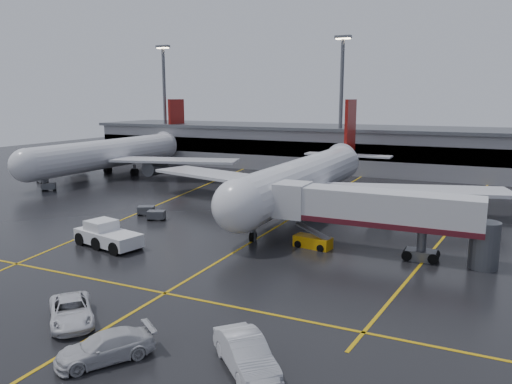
% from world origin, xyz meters
% --- Properties ---
extents(ground, '(220.00, 220.00, 0.00)m').
position_xyz_m(ground, '(0.00, 0.00, 0.00)').
color(ground, black).
rests_on(ground, ground).
extents(apron_line_centre, '(0.25, 90.00, 0.02)m').
position_xyz_m(apron_line_centre, '(0.00, 0.00, 0.01)').
color(apron_line_centre, gold).
rests_on(apron_line_centre, ground).
extents(apron_line_stop, '(60.00, 0.25, 0.02)m').
position_xyz_m(apron_line_stop, '(0.00, -22.00, 0.01)').
color(apron_line_stop, gold).
rests_on(apron_line_stop, ground).
extents(apron_line_left, '(9.99, 69.35, 0.02)m').
position_xyz_m(apron_line_left, '(-20.00, 10.00, 0.01)').
color(apron_line_left, gold).
rests_on(apron_line_left, ground).
extents(apron_line_right, '(7.57, 69.64, 0.02)m').
position_xyz_m(apron_line_right, '(18.00, 10.00, 0.01)').
color(apron_line_right, gold).
rests_on(apron_line_right, ground).
extents(terminal, '(122.00, 19.00, 8.60)m').
position_xyz_m(terminal, '(0.00, 47.93, 4.32)').
color(terminal, gray).
rests_on(terminal, ground).
extents(light_mast_left, '(3.00, 1.20, 25.45)m').
position_xyz_m(light_mast_left, '(-45.00, 42.00, 14.47)').
color(light_mast_left, '#595B60').
rests_on(light_mast_left, ground).
extents(light_mast_mid, '(3.00, 1.20, 25.45)m').
position_xyz_m(light_mast_mid, '(-5.00, 42.00, 14.47)').
color(light_mast_mid, '#595B60').
rests_on(light_mast_mid, ground).
extents(main_airliner, '(48.80, 45.60, 14.10)m').
position_xyz_m(main_airliner, '(0.00, 9.70, 4.21)').
color(main_airliner, silver).
rests_on(main_airliner, ground).
extents(second_airliner, '(48.80, 45.60, 14.10)m').
position_xyz_m(second_airliner, '(-42.00, 21.70, 4.21)').
color(second_airliner, silver).
rests_on(second_airliner, ground).
extents(jet_bridge, '(19.90, 3.40, 6.05)m').
position_xyz_m(jet_bridge, '(11.87, -6.00, 3.93)').
color(jet_bridge, silver).
rests_on(jet_bridge, ground).
extents(pushback_tractor, '(7.63, 4.44, 2.57)m').
position_xyz_m(pushback_tractor, '(-11.98, -14.57, 1.02)').
color(pushback_tractor, white).
rests_on(pushback_tractor, ground).
extents(belt_loader, '(3.81, 2.20, 2.28)m').
position_xyz_m(belt_loader, '(6.14, -6.52, 0.56)').
color(belt_loader, orange).
rests_on(belt_loader, ground).
extents(service_van_a, '(5.76, 5.55, 1.52)m').
position_xyz_m(service_van_a, '(-2.55, -28.49, 0.76)').
color(service_van_a, silver).
rests_on(service_van_a, ground).
extents(service_van_b, '(4.81, 5.60, 1.54)m').
position_xyz_m(service_van_b, '(2.64, -31.19, 0.77)').
color(service_van_b, silver).
rests_on(service_van_b, ground).
extents(service_van_c, '(5.42, 5.30, 1.85)m').
position_xyz_m(service_van_c, '(9.99, -28.81, 0.93)').
color(service_van_c, silver).
rests_on(service_van_c, ground).
extents(baggage_cart_a, '(2.34, 1.94, 1.12)m').
position_xyz_m(baggage_cart_a, '(-14.08, -3.87, 0.63)').
color(baggage_cart_a, '#595B60').
rests_on(baggage_cart_a, ground).
extents(baggage_cart_b, '(2.37, 2.08, 1.12)m').
position_xyz_m(baggage_cart_b, '(-16.75, -2.33, 0.63)').
color(baggage_cart_b, '#595B60').
rests_on(baggage_cart_b, ground).
extents(baggage_cart_c, '(2.18, 1.60, 1.12)m').
position_xyz_m(baggage_cart_c, '(-11.11, 7.02, 0.63)').
color(baggage_cart_c, '#595B60').
rests_on(baggage_cart_c, ground).
extents(baggage_cart_d, '(2.31, 1.88, 1.12)m').
position_xyz_m(baggage_cart_d, '(-47.47, 9.48, 0.63)').
color(baggage_cart_d, '#595B60').
rests_on(baggage_cart_d, ground).
extents(baggage_cart_e, '(2.37, 2.28, 1.12)m').
position_xyz_m(baggage_cart_e, '(-40.84, 4.79, 0.63)').
color(baggage_cart_e, '#595B60').
rests_on(baggage_cart_e, ground).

